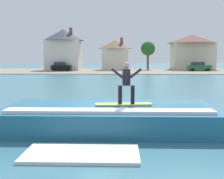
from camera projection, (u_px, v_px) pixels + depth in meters
ground_plane at (107, 128)px, 13.36m from camera, size 260.00×260.00×0.00m
wave_crest at (110, 117)px, 13.20m from camera, size 8.71×4.36×1.03m
surfboard at (123, 104)px, 12.88m from camera, size 2.32×0.70×0.06m
surfer at (126, 81)px, 12.70m from camera, size 1.24×0.32×1.69m
shoreline_bank at (119, 71)px, 62.90m from camera, size 120.00×22.00×0.09m
car_near_shore at (61, 66)px, 63.12m from camera, size 3.86×2.21×1.86m
car_far_shore at (199, 67)px, 62.71m from camera, size 4.54×2.15×1.86m
house_with_chimney at (64, 47)px, 66.73m from camera, size 8.72×8.72×8.89m
house_gabled_white at (192, 50)px, 69.67m from camera, size 10.96×10.96×7.72m
house_small_cottage at (115, 53)px, 68.28m from camera, size 7.51×7.51×6.94m
tree_tall_bare at (148, 49)px, 68.60m from camera, size 3.10×3.10×6.22m
whitewater_patch at (82, 154)px, 9.64m from camera, size 3.52×1.88×0.10m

